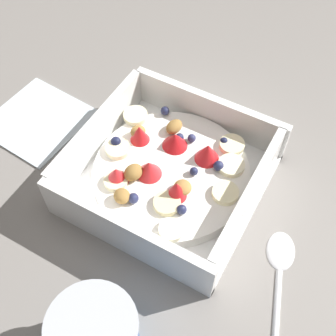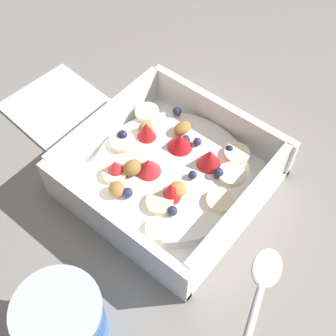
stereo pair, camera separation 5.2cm
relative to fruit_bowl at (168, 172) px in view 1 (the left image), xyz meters
name	(u,v)px [view 1 (the left image)]	position (x,y,z in m)	size (l,w,h in m)	color
ground_plane	(171,183)	(0.00, 0.00, -0.02)	(2.40, 2.40, 0.00)	gray
fruit_bowl	(168,172)	(0.00, 0.00, 0.00)	(0.21, 0.21, 0.06)	white
spoon	(280,272)	(-0.16, 0.04, -0.02)	(0.07, 0.17, 0.01)	silver
folded_napkin	(37,120)	(0.20, 0.00, -0.02)	(0.12, 0.12, 0.01)	silver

